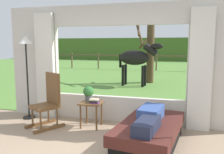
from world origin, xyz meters
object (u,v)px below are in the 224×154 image
object	(u,v)px
book_stack	(94,101)
horse	(136,58)
floor_lamp_left	(26,52)
pasture_tree	(149,49)
reclining_person	(150,117)
potted_plant	(88,93)
side_table	(91,107)
rocking_chair	(49,101)
recliner_sofa	(150,133)

from	to	relation	value
book_stack	horse	xyz separation A→B (m)	(0.01, 5.01, 0.59)
floor_lamp_left	pasture_tree	bearing A→B (deg)	69.82
reclining_person	pasture_tree	world-z (taller)	pasture_tree
potted_plant	horse	xyz separation A→B (m)	(0.18, 4.90, 0.45)
floor_lamp_left	pasture_tree	size ratio (longest dim) A/B	0.66
pasture_tree	book_stack	bearing A→B (deg)	-94.07
book_stack	side_table	bearing A→B (deg)	148.62
potted_plant	pasture_tree	size ratio (longest dim) A/B	0.11
horse	pasture_tree	bearing A→B (deg)	165.65
side_table	horse	xyz separation A→B (m)	(0.10, 4.96, 0.73)
potted_plant	horse	world-z (taller)	horse
rocking_chair	side_table	distance (m)	0.89
recliner_sofa	pasture_tree	xyz separation A→B (m)	(-0.76, 6.56, 1.27)
rocking_chair	horse	world-z (taller)	horse
reclining_person	side_table	distance (m)	1.44
rocking_chair	horse	distance (m)	5.29
side_table	floor_lamp_left	size ratio (longest dim) A/B	0.27
floor_lamp_left	book_stack	bearing A→B (deg)	-7.49
rocking_chair	side_table	bearing A→B (deg)	45.48
potted_plant	floor_lamp_left	bearing A→B (deg)	175.92
potted_plant	floor_lamp_left	xyz separation A→B (m)	(-1.52, 0.11, 0.83)
horse	reclining_person	bearing A→B (deg)	20.57
horse	potted_plant	bearing A→B (deg)	6.72
book_stack	recliner_sofa	bearing A→B (deg)	-25.77
rocking_chair	reclining_person	bearing A→B (deg)	19.15
side_table	floor_lamp_left	xyz separation A→B (m)	(-1.60, 0.17, 1.10)
pasture_tree	reclining_person	bearing A→B (deg)	-83.47
pasture_tree	floor_lamp_left	bearing A→B (deg)	-110.18
book_stack	pasture_tree	bearing A→B (deg)	85.93
rocking_chair	floor_lamp_left	size ratio (longest dim) A/B	0.59
reclining_person	rocking_chair	size ratio (longest dim) A/B	1.28
recliner_sofa	reclining_person	distance (m)	0.31
reclining_person	horse	xyz separation A→B (m)	(-1.17, 5.63, 0.63)
side_table	floor_lamp_left	world-z (taller)	floor_lamp_left
book_stack	floor_lamp_left	bearing A→B (deg)	172.51
book_stack	pasture_tree	world-z (taller)	pasture_tree
rocking_chair	pasture_tree	distance (m)	6.37
floor_lamp_left	horse	size ratio (longest dim) A/B	1.04
potted_plant	horse	distance (m)	4.92
rocking_chair	horse	xyz separation A→B (m)	(0.95, 5.17, 0.61)
recliner_sofa	side_table	size ratio (longest dim) A/B	3.49
rocking_chair	potted_plant	distance (m)	0.83
side_table	potted_plant	bearing A→B (deg)	143.13
side_table	rocking_chair	bearing A→B (deg)	-165.92
recliner_sofa	reclining_person	bearing A→B (deg)	-81.38
reclining_person	horse	bearing A→B (deg)	110.40
side_table	potted_plant	world-z (taller)	potted_plant
floor_lamp_left	rocking_chair	bearing A→B (deg)	-26.98
reclining_person	book_stack	xyz separation A→B (m)	(-1.18, 0.62, 0.04)
book_stack	horse	bearing A→B (deg)	89.90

